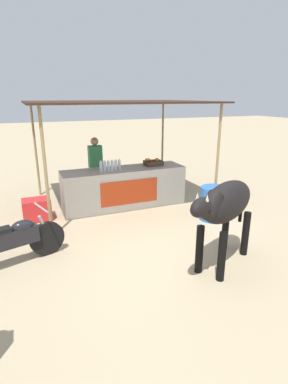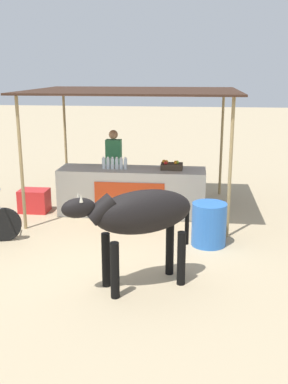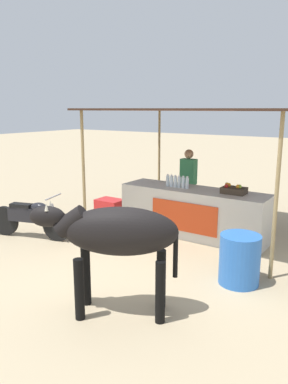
# 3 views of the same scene
# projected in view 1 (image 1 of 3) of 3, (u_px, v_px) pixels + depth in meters

# --- Properties ---
(ground_plane) EXTENTS (60.00, 60.00, 0.00)m
(ground_plane) POSITION_uv_depth(u_px,v_px,m) (163.00, 243.00, 5.62)
(ground_plane) COLOR tan
(stall_counter) EXTENTS (3.00, 0.82, 0.96)m
(stall_counter) POSITION_uv_depth(u_px,v_px,m) (124.00, 188.00, 7.41)
(stall_counter) COLOR beige
(stall_counter) RESTS_ON ground
(stall_awning) EXTENTS (4.20, 3.20, 2.53)m
(stall_awning) POSITION_uv_depth(u_px,v_px,m) (118.00, 105.00, 7.08)
(stall_awning) COLOR #382319
(stall_awning) RESTS_ON ground
(water_bottle_row) EXTENTS (0.52, 0.07, 0.25)m
(water_bottle_row) POSITION_uv_depth(u_px,v_px,m) (110.00, 166.00, 7.05)
(water_bottle_row) COLOR silver
(water_bottle_row) RESTS_ON stall_counter
(fruit_crate) EXTENTS (0.44, 0.32, 0.18)m
(fruit_crate) POSITION_uv_depth(u_px,v_px,m) (153.00, 163.00, 7.58)
(fruit_crate) COLOR #3F3326
(fruit_crate) RESTS_ON stall_counter
(vendor_behind_counter) EXTENTS (0.34, 0.22, 1.65)m
(vendor_behind_counter) POSITION_uv_depth(u_px,v_px,m) (96.00, 168.00, 7.77)
(vendor_behind_counter) COLOR #383842
(vendor_behind_counter) RESTS_ON ground
(cooler_box) EXTENTS (0.60, 0.44, 0.48)m
(cooler_box) POSITION_uv_depth(u_px,v_px,m) (37.00, 210.00, 6.63)
(cooler_box) COLOR red
(cooler_box) RESTS_ON ground
(water_barrel) EXTENTS (0.59, 0.59, 0.74)m
(water_barrel) POSITION_uv_depth(u_px,v_px,m) (213.00, 203.00, 6.63)
(water_barrel) COLOR blue
(water_barrel) RESTS_ON ground
(cow) EXTENTS (1.76, 1.22, 1.44)m
(cow) POSITION_uv_depth(u_px,v_px,m) (225.00, 205.00, 4.62)
(cow) COLOR black
(cow) RESTS_ON ground
(motorcycle_parked) EXTENTS (1.74, 0.73, 0.90)m
(motorcycle_parked) POSITION_uv_depth(u_px,v_px,m) (11.00, 242.00, 4.76)
(motorcycle_parked) COLOR black
(motorcycle_parked) RESTS_ON ground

